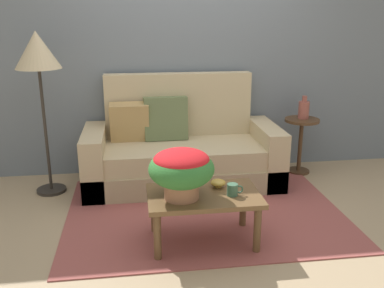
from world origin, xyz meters
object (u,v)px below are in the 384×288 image
at_px(couch, 180,152).
at_px(coffee_table, 204,201).
at_px(potted_plant, 181,168).
at_px(table_vase, 304,109).
at_px(floor_lamp, 38,57).
at_px(side_table, 301,136).
at_px(snack_bowl, 218,183).
at_px(coffee_mug, 233,190).

xyz_separation_m(couch, coffee_table, (0.04, -1.26, 0.01)).
height_order(potted_plant, table_vase, table_vase).
bearing_deg(floor_lamp, side_table, 3.77).
height_order(snack_bowl, table_vase, table_vase).
height_order(potted_plant, snack_bowl, potted_plant).
relative_size(couch, side_table, 3.22).
bearing_deg(coffee_mug, side_table, 52.28).
distance_m(couch, coffee_mug, 1.34).
height_order(couch, side_table, couch).
height_order(side_table, snack_bowl, side_table).
bearing_deg(table_vase, coffee_table, -133.90).
bearing_deg(side_table, table_vase, 48.87).
distance_m(potted_plant, snack_bowl, 0.40).
height_order(couch, floor_lamp, floor_lamp).
bearing_deg(table_vase, potted_plant, -136.39).
relative_size(side_table, table_vase, 2.48).
bearing_deg(coffee_mug, table_vase, 52.23).
xyz_separation_m(floor_lamp, potted_plant, (1.17, -1.22, -0.68)).
relative_size(couch, coffee_mug, 15.82).
distance_m(coffee_table, side_table, 1.87).
bearing_deg(floor_lamp, coffee_mug, -38.58).
distance_m(coffee_table, snack_bowl, 0.20).
xyz_separation_m(floor_lamp, table_vase, (2.65, 0.19, -0.61)).
height_order(floor_lamp, snack_bowl, floor_lamp).
distance_m(floor_lamp, table_vase, 2.73).
bearing_deg(coffee_table, snack_bowl, 40.09).
bearing_deg(couch, snack_bowl, -81.67).
xyz_separation_m(coffee_table, potted_plant, (-0.17, -0.05, 0.29)).
relative_size(coffee_table, table_vase, 3.44).
distance_m(couch, floor_lamp, 1.64).
distance_m(potted_plant, coffee_mug, 0.42).
xyz_separation_m(coffee_table, snack_bowl, (0.13, 0.11, 0.10)).
bearing_deg(table_vase, snack_bowl, -133.30).
xyz_separation_m(couch, side_table, (1.33, 0.09, 0.09)).
relative_size(side_table, snack_bowl, 5.17).
xyz_separation_m(couch, table_vase, (1.35, 0.11, 0.38)).
bearing_deg(snack_bowl, floor_lamp, 144.14).
bearing_deg(coffee_table, potted_plant, -163.63).
bearing_deg(coffee_table, side_table, 46.06).
height_order(couch, potted_plant, couch).
bearing_deg(coffee_table, table_vase, 46.10).
xyz_separation_m(coffee_mug, table_vase, (1.11, 1.43, 0.26)).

